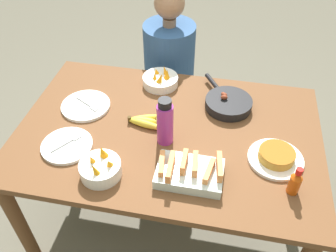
# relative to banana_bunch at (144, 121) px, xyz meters

# --- Properties ---
(ground_plane) EXTENTS (14.00, 14.00, 0.00)m
(ground_plane) POSITION_rel_banana_bunch_xyz_m (0.13, -0.02, -0.78)
(ground_plane) COLOR #666051
(dining_table) EXTENTS (1.49, 0.98, 0.76)m
(dining_table) POSITION_rel_banana_bunch_xyz_m (0.13, -0.02, -0.12)
(dining_table) COLOR brown
(dining_table) RESTS_ON ground_plane
(banana_bunch) EXTENTS (0.19, 0.12, 0.04)m
(banana_bunch) POSITION_rel_banana_bunch_xyz_m (0.00, 0.00, 0.00)
(banana_bunch) COLOR yellow
(banana_bunch) RESTS_ON dining_table
(melon_tray) EXTENTS (0.29, 0.19, 0.10)m
(melon_tray) POSITION_rel_banana_bunch_xyz_m (0.28, -0.29, 0.02)
(melon_tray) COLOR silver
(melon_tray) RESTS_ON dining_table
(skillet) EXTENTS (0.28, 0.35, 0.08)m
(skillet) POSITION_rel_banana_bunch_xyz_m (0.41, 0.22, 0.01)
(skillet) COLOR black
(skillet) RESTS_ON dining_table
(frittata_plate_center) EXTENTS (0.25, 0.25, 0.06)m
(frittata_plate_center) POSITION_rel_banana_bunch_xyz_m (0.65, -0.12, 0.00)
(frittata_plate_center) COLOR white
(frittata_plate_center) RESTS_ON dining_table
(empty_plate_near_front) EXTENTS (0.26, 0.26, 0.02)m
(empty_plate_near_front) POSITION_rel_banana_bunch_xyz_m (-0.33, 0.07, -0.01)
(empty_plate_near_front) COLOR white
(empty_plate_near_front) RESTS_ON dining_table
(empty_plate_far_left) EXTENTS (0.24, 0.24, 0.02)m
(empty_plate_far_left) POSITION_rel_banana_bunch_xyz_m (-0.32, -0.23, -0.01)
(empty_plate_far_left) COLOR white
(empty_plate_far_left) RESTS_ON dining_table
(fruit_bowl_mango) EXTENTS (0.20, 0.20, 0.11)m
(fruit_bowl_mango) POSITION_rel_banana_bunch_xyz_m (0.01, 0.34, 0.01)
(fruit_bowl_mango) COLOR white
(fruit_bowl_mango) RESTS_ON dining_table
(fruit_bowl_citrus) EXTENTS (0.18, 0.18, 0.12)m
(fruit_bowl_citrus) POSITION_rel_banana_bunch_xyz_m (-0.10, -0.35, 0.02)
(fruit_bowl_citrus) COLOR white
(fruit_bowl_citrus) RESTS_ON dining_table
(water_bottle) EXTENTS (0.08, 0.08, 0.25)m
(water_bottle) POSITION_rel_banana_bunch_xyz_m (0.13, -0.09, 0.10)
(water_bottle) COLOR #992D89
(water_bottle) RESTS_ON dining_table
(hot_sauce_bottle) EXTENTS (0.05, 0.05, 0.14)m
(hot_sauce_bottle) POSITION_rel_banana_bunch_xyz_m (0.71, -0.28, 0.04)
(hot_sauce_bottle) COLOR #C64C0F
(hot_sauce_bottle) RESTS_ON dining_table
(person_figure) EXTENTS (0.36, 0.36, 1.19)m
(person_figure) POSITION_rel_banana_bunch_xyz_m (-0.00, 0.69, -0.30)
(person_figure) COLOR black
(person_figure) RESTS_ON ground_plane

